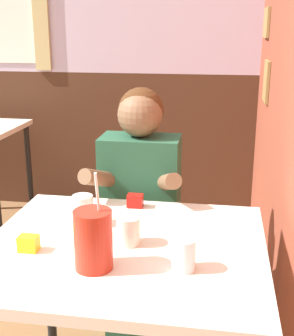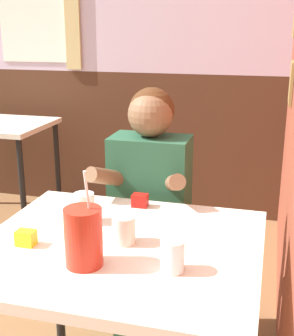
% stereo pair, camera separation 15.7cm
% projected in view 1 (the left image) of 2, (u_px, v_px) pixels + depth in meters
% --- Properties ---
extents(brick_wall_right, '(0.08, 4.56, 2.70)m').
position_uv_depth(brick_wall_right, '(289.00, 47.00, 2.09)').
color(brick_wall_right, brown).
rests_on(brick_wall_right, ground_plane).
extents(back_wall, '(5.83, 0.09, 2.70)m').
position_uv_depth(back_wall, '(69.00, 38.00, 3.55)').
color(back_wall, silver).
rests_on(back_wall, ground_plane).
extents(main_table, '(0.91, 0.80, 0.76)m').
position_uv_depth(main_table, '(124.00, 265.00, 1.53)').
color(main_table, beige).
rests_on(main_table, ground_plane).
extents(person_seated, '(0.42, 0.40, 1.20)m').
position_uv_depth(person_seated, '(140.00, 217.00, 2.10)').
color(person_seated, '#235138').
rests_on(person_seated, ground_plane).
extents(cocktail_pitcher, '(0.11, 0.11, 0.30)m').
position_uv_depth(cocktail_pitcher, '(93.00, 240.00, 1.34)').
color(cocktail_pitcher, '#B22819').
rests_on(cocktail_pitcher, main_table).
extents(glass_near_pitcher, '(0.07, 0.07, 0.10)m').
position_uv_depth(glass_near_pitcher, '(184.00, 254.00, 1.34)').
color(glass_near_pitcher, silver).
rests_on(glass_near_pitcher, main_table).
extents(glass_center, '(0.07, 0.07, 0.11)m').
position_uv_depth(glass_center, '(83.00, 210.00, 1.65)').
color(glass_center, silver).
rests_on(glass_center, main_table).
extents(glass_far_side, '(0.08, 0.08, 0.09)m').
position_uv_depth(glass_far_side, '(128.00, 231.00, 1.50)').
color(glass_far_side, silver).
rests_on(glass_far_side, main_table).
extents(condiment_ketchup, '(0.06, 0.04, 0.05)m').
position_uv_depth(condiment_ketchup, '(135.00, 201.00, 1.82)').
color(condiment_ketchup, '#B7140F').
rests_on(condiment_ketchup, main_table).
extents(condiment_mustard, '(0.06, 0.04, 0.05)m').
position_uv_depth(condiment_mustard, '(29.00, 243.00, 1.46)').
color(condiment_mustard, yellow).
rests_on(condiment_mustard, main_table).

